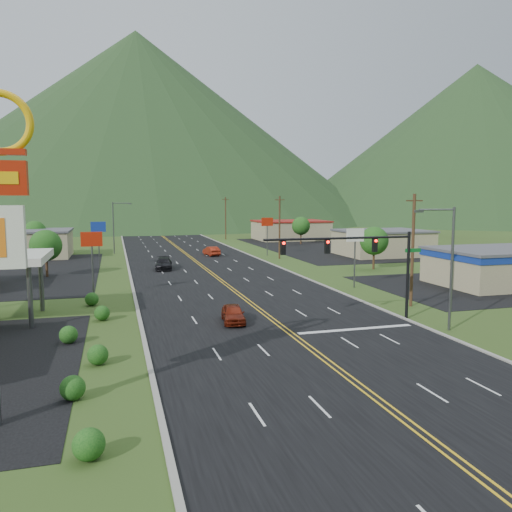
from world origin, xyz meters
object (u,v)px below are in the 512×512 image
object	(u,v)px
car_red_near	(233,314)
car_red_far	(211,251)
traffic_signal	(363,254)
car_dark_mid	(164,264)
streetlight_west	(115,224)
streetlight_east	(448,260)

from	to	relation	value
car_red_near	car_red_far	size ratio (longest dim) A/B	0.88
traffic_signal	car_dark_mid	world-z (taller)	traffic_signal
traffic_signal	streetlight_west	bearing A→B (deg)	107.97
streetlight_west	car_red_far	bearing A→B (deg)	-26.99
streetlight_west	car_dark_mid	bearing A→B (deg)	-74.72
traffic_signal	car_red_near	world-z (taller)	traffic_signal
traffic_signal	streetlight_east	size ratio (longest dim) A/B	1.46
streetlight_east	car_dark_mid	xyz separation A→B (m)	(-16.73, 37.56, -4.40)
streetlight_east	car_dark_mid	size ratio (longest dim) A/B	1.68
streetlight_east	car_dark_mid	world-z (taller)	streetlight_east
car_dark_mid	traffic_signal	bearing A→B (deg)	-63.51
car_dark_mid	car_red_far	size ratio (longest dim) A/B	1.16
traffic_signal	car_red_far	distance (m)	48.42
car_red_near	car_dark_mid	bearing A→B (deg)	101.29
streetlight_east	car_red_near	world-z (taller)	streetlight_east
car_red_near	streetlight_east	bearing A→B (deg)	-17.14
streetlight_west	car_red_near	bearing A→B (deg)	-81.01
streetlight_east	streetlight_west	size ratio (longest dim) A/B	1.00
streetlight_east	car_red_far	bearing A→B (deg)	98.06
car_red_far	car_red_near	bearing A→B (deg)	71.73
car_red_near	car_dark_mid	world-z (taller)	car_dark_mid
streetlight_east	car_red_far	xyz separation A→B (m)	(-7.38, 52.12, -4.42)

